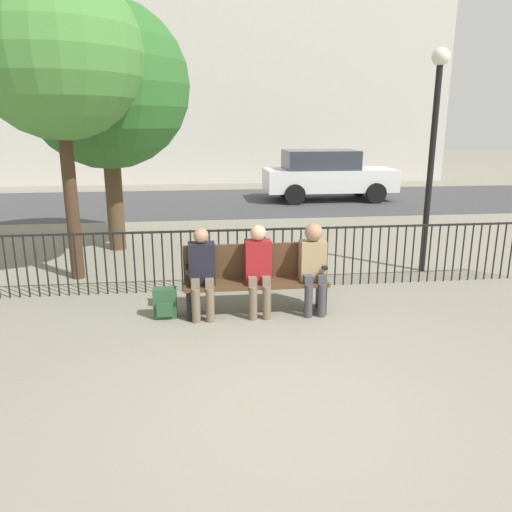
{
  "coord_description": "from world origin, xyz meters",
  "views": [
    {
      "loc": [
        -0.76,
        -3.95,
        2.5
      ],
      "look_at": [
        0.0,
        2.31,
        0.8
      ],
      "focal_mm": 35.0,
      "sensor_mm": 36.0,
      "label": 1
    }
  ],
  "objects_px": {
    "park_bench": "(255,276)",
    "parked_car_0": "(326,174)",
    "lamp_post": "(434,128)",
    "tree_1": "(106,86)",
    "backpack": "(165,303)",
    "seated_person_1": "(258,266)",
    "seated_person_2": "(313,263)",
    "tree_0": "(57,54)",
    "seated_person_0": "(202,269)"
  },
  "relations": [
    {
      "from": "tree_1",
      "to": "seated_person_2",
      "type": "bearing_deg",
      "value": -51.29
    },
    {
      "from": "seated_person_0",
      "to": "tree_1",
      "type": "relative_size",
      "value": 0.25
    },
    {
      "from": "tree_1",
      "to": "lamp_post",
      "type": "distance_m",
      "value": 5.95
    },
    {
      "from": "seated_person_2",
      "to": "parked_car_0",
      "type": "xyz_separation_m",
      "value": [
        2.74,
        9.79,
        0.14
      ]
    },
    {
      "from": "seated_person_0",
      "to": "lamp_post",
      "type": "height_order",
      "value": "lamp_post"
    },
    {
      "from": "seated_person_1",
      "to": "seated_person_2",
      "type": "xyz_separation_m",
      "value": [
        0.73,
        0.0,
        0.02
      ]
    },
    {
      "from": "seated_person_2",
      "to": "seated_person_1",
      "type": "bearing_deg",
      "value": -179.97
    },
    {
      "from": "tree_1",
      "to": "tree_0",
      "type": "bearing_deg",
      "value": -100.95
    },
    {
      "from": "backpack",
      "to": "parked_car_0",
      "type": "xyz_separation_m",
      "value": [
        4.71,
        9.75,
        0.64
      ]
    },
    {
      "from": "parked_car_0",
      "to": "backpack",
      "type": "bearing_deg",
      "value": -115.77
    },
    {
      "from": "backpack",
      "to": "parked_car_0",
      "type": "distance_m",
      "value": 10.85
    },
    {
      "from": "tree_1",
      "to": "lamp_post",
      "type": "xyz_separation_m",
      "value": [
        5.47,
        -2.21,
        -0.75
      ]
    },
    {
      "from": "seated_person_0",
      "to": "seated_person_2",
      "type": "height_order",
      "value": "seated_person_2"
    },
    {
      "from": "park_bench",
      "to": "backpack",
      "type": "height_order",
      "value": "park_bench"
    },
    {
      "from": "park_bench",
      "to": "lamp_post",
      "type": "xyz_separation_m",
      "value": [
        3.11,
        1.56,
        1.9
      ]
    },
    {
      "from": "seated_person_2",
      "to": "parked_car_0",
      "type": "relative_size",
      "value": 0.29
    },
    {
      "from": "seated_person_2",
      "to": "lamp_post",
      "type": "height_order",
      "value": "lamp_post"
    },
    {
      "from": "tree_1",
      "to": "seated_person_1",
      "type": "bearing_deg",
      "value": -58.49
    },
    {
      "from": "tree_1",
      "to": "lamp_post",
      "type": "height_order",
      "value": "tree_1"
    },
    {
      "from": "park_bench",
      "to": "seated_person_0",
      "type": "distance_m",
      "value": 0.74
    },
    {
      "from": "park_bench",
      "to": "seated_person_1",
      "type": "bearing_deg",
      "value": -79.28
    },
    {
      "from": "park_bench",
      "to": "tree_0",
      "type": "distance_m",
      "value": 4.45
    },
    {
      "from": "tree_0",
      "to": "parked_car_0",
      "type": "distance_m",
      "value": 10.33
    },
    {
      "from": "seated_person_0",
      "to": "tree_1",
      "type": "xyz_separation_m",
      "value": [
        -1.66,
        3.9,
        2.49
      ]
    },
    {
      "from": "seated_person_0",
      "to": "seated_person_2",
      "type": "relative_size",
      "value": 0.98
    },
    {
      "from": "seated_person_0",
      "to": "parked_car_0",
      "type": "distance_m",
      "value": 10.66
    },
    {
      "from": "park_bench",
      "to": "seated_person_0",
      "type": "bearing_deg",
      "value": -169.59
    },
    {
      "from": "seated_person_1",
      "to": "lamp_post",
      "type": "distance_m",
      "value": 3.91
    },
    {
      "from": "seated_person_2",
      "to": "tree_0",
      "type": "bearing_deg",
      "value": 150.47
    },
    {
      "from": "parked_car_0",
      "to": "lamp_post",
      "type": "bearing_deg",
      "value": -92.79
    },
    {
      "from": "tree_0",
      "to": "parked_car_0",
      "type": "bearing_deg",
      "value": 51.37
    },
    {
      "from": "seated_person_2",
      "to": "backpack",
      "type": "relative_size",
      "value": 3.01
    },
    {
      "from": "backpack",
      "to": "tree_0",
      "type": "height_order",
      "value": "tree_0"
    },
    {
      "from": "seated_person_0",
      "to": "backpack",
      "type": "bearing_deg",
      "value": 175.73
    },
    {
      "from": "tree_1",
      "to": "parked_car_0",
      "type": "relative_size",
      "value": 1.13
    },
    {
      "from": "seated_person_0",
      "to": "tree_1",
      "type": "height_order",
      "value": "tree_1"
    },
    {
      "from": "tree_1",
      "to": "parked_car_0",
      "type": "distance_m",
      "value": 8.63
    },
    {
      "from": "seated_person_0",
      "to": "seated_person_1",
      "type": "height_order",
      "value": "seated_person_1"
    },
    {
      "from": "tree_0",
      "to": "seated_person_2",
      "type": "bearing_deg",
      "value": -29.53
    },
    {
      "from": "seated_person_2",
      "to": "tree_0",
      "type": "height_order",
      "value": "tree_0"
    },
    {
      "from": "seated_person_2",
      "to": "tree_0",
      "type": "xyz_separation_m",
      "value": [
        -3.5,
        1.98,
        2.78
      ]
    },
    {
      "from": "park_bench",
      "to": "seated_person_1",
      "type": "distance_m",
      "value": 0.23
    },
    {
      "from": "backpack",
      "to": "seated_person_1",
      "type": "bearing_deg",
      "value": -1.66
    },
    {
      "from": "seated_person_1",
      "to": "tree_0",
      "type": "xyz_separation_m",
      "value": [
        -2.76,
        1.98,
        2.79
      ]
    },
    {
      "from": "park_bench",
      "to": "parked_car_0",
      "type": "height_order",
      "value": "parked_car_0"
    },
    {
      "from": "tree_0",
      "to": "lamp_post",
      "type": "xyz_separation_m",
      "value": [
        5.84,
        -0.29,
        -1.07
      ]
    },
    {
      "from": "seated_person_1",
      "to": "tree_1",
      "type": "relative_size",
      "value": 0.26
    },
    {
      "from": "seated_person_1",
      "to": "backpack",
      "type": "xyz_separation_m",
      "value": [
        -1.23,
        0.04,
        -0.48
      ]
    },
    {
      "from": "seated_person_2",
      "to": "tree_1",
      "type": "relative_size",
      "value": 0.26
    },
    {
      "from": "seated_person_2",
      "to": "backpack",
      "type": "height_order",
      "value": "seated_person_2"
    }
  ]
}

